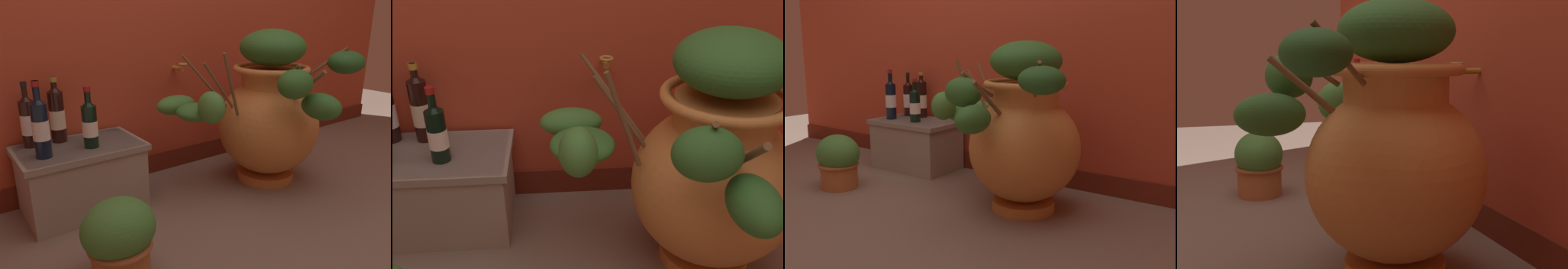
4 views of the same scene
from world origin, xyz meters
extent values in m
plane|color=#7A6656|center=(0.00, 0.00, 0.00)|extent=(7.00, 7.00, 0.00)
cube|color=maroon|center=(0.00, 1.10, 0.06)|extent=(4.40, 0.02, 0.12)
cylinder|color=#B28433|center=(0.06, 1.05, 0.64)|extent=(0.02, 0.10, 0.02)
torus|color=#B28433|center=(0.06, 1.00, 0.67)|extent=(0.06, 0.06, 0.01)
cylinder|color=#CC7F3D|center=(0.40, 0.62, 0.03)|extent=(0.33, 0.33, 0.05)
ellipsoid|color=#CC7F3D|center=(0.40, 0.62, 0.33)|extent=(0.57, 0.57, 0.56)
cylinder|color=#CC7F3D|center=(0.40, 0.62, 0.59)|extent=(0.33, 0.33, 0.14)
torus|color=#CC7F3D|center=(0.40, 0.62, 0.66)|extent=(0.42, 0.42, 0.04)
cylinder|color=brown|center=(0.28, 0.38, 0.67)|extent=(0.08, 0.17, 0.14)
ellipsoid|color=#2D6628|center=(0.24, 0.31, 0.64)|extent=(0.19, 0.15, 0.14)
cylinder|color=brown|center=(0.07, 0.78, 0.59)|extent=(0.25, 0.14, 0.32)
ellipsoid|color=#428438|center=(-0.08, 0.85, 0.48)|extent=(0.23, 0.13, 0.10)
cylinder|color=brown|center=(0.07, 0.57, 0.61)|extent=(0.13, 0.03, 0.33)
ellipsoid|color=#428438|center=(-0.08, 0.55, 0.52)|extent=(0.12, 0.16, 0.16)
cylinder|color=brown|center=(0.08, 0.67, 0.58)|extent=(0.20, 0.05, 0.27)
ellipsoid|color=#387A33|center=(-0.05, 0.69, 0.47)|extent=(0.23, 0.23, 0.09)
cylinder|color=brown|center=(0.59, 0.40, 0.71)|extent=(0.13, 0.18, 0.18)
ellipsoid|color=#235623|center=(0.65, 0.32, 0.71)|extent=(0.21, 0.18, 0.12)
cylinder|color=brown|center=(0.36, 0.33, 0.61)|extent=(0.04, 0.20, 0.18)
ellipsoid|color=#2D6628|center=(0.35, 0.24, 0.53)|extent=(0.13, 0.21, 0.13)
ellipsoid|color=#2D6628|center=(0.40, 0.62, 0.78)|extent=(0.36, 0.36, 0.20)
cube|color=#9E9384|center=(-0.62, 0.90, 0.17)|extent=(0.56, 0.35, 0.34)
cube|color=gray|center=(-0.62, 0.90, 0.33)|extent=(0.59, 0.37, 0.03)
cylinder|color=black|center=(-0.80, 0.84, 0.46)|extent=(0.07, 0.07, 0.25)
cone|color=black|center=(-0.80, 0.84, 0.60)|extent=(0.07, 0.07, 0.04)
cylinder|color=black|center=(-0.80, 0.84, 0.64)|extent=(0.03, 0.03, 0.10)
cylinder|color=maroon|center=(-0.80, 0.84, 0.67)|extent=(0.03, 0.03, 0.02)
cylinder|color=silver|center=(-0.80, 0.84, 0.47)|extent=(0.07, 0.07, 0.09)
cylinder|color=black|center=(-0.58, 0.84, 0.44)|extent=(0.07, 0.07, 0.20)
cone|color=black|center=(-0.58, 0.84, 0.56)|extent=(0.07, 0.07, 0.04)
cylinder|color=black|center=(-0.58, 0.84, 0.59)|extent=(0.03, 0.03, 0.09)
cylinder|color=maroon|center=(-0.58, 0.84, 0.62)|extent=(0.03, 0.03, 0.02)
cylinder|color=white|center=(-0.58, 0.84, 0.43)|extent=(0.07, 0.07, 0.07)
cylinder|color=black|center=(-0.68, 1.02, 0.47)|extent=(0.07, 0.07, 0.25)
cone|color=black|center=(-0.68, 1.02, 0.61)|extent=(0.07, 0.07, 0.04)
cylinder|color=black|center=(-0.68, 1.02, 0.63)|extent=(0.03, 0.03, 0.07)
cylinder|color=#B7932D|center=(-0.68, 1.02, 0.65)|extent=(0.03, 0.03, 0.02)
cylinder|color=beige|center=(-0.68, 1.02, 0.46)|extent=(0.07, 0.07, 0.09)
cylinder|color=black|center=(-0.81, 1.02, 0.45)|extent=(0.07, 0.07, 0.23)
cone|color=black|center=(-0.81, 1.02, 0.58)|extent=(0.07, 0.07, 0.04)
cylinder|color=black|center=(-0.81, 1.02, 0.61)|extent=(0.02, 0.02, 0.09)
cylinder|color=black|center=(-0.81, 1.02, 0.65)|extent=(0.03, 0.03, 0.02)
cylinder|color=silver|center=(-0.81, 1.02, 0.45)|extent=(0.07, 0.07, 0.10)
cylinder|color=#B26638|center=(-0.70, 0.29, 0.08)|extent=(0.22, 0.22, 0.15)
torus|color=#A45D33|center=(-0.70, 0.29, 0.14)|extent=(0.24, 0.24, 0.02)
ellipsoid|color=#428438|center=(-0.70, 0.29, 0.21)|extent=(0.28, 0.24, 0.23)
camera|label=1|loc=(-1.17, -0.84, 0.96)|focal=34.52mm
camera|label=2|loc=(-0.14, -0.63, 1.21)|focal=40.70mm
camera|label=3|loc=(1.50, -1.34, 0.85)|focal=40.78mm
camera|label=4|loc=(1.91, 0.07, 0.70)|focal=47.60mm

